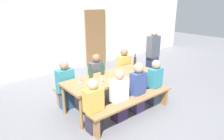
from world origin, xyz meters
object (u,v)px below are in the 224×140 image
at_px(seated_guest_far_1, 97,77).
at_px(seated_guest_near_2, 138,89).
at_px(tasting_table, 112,79).
at_px(seated_guest_far_0, 66,86).
at_px(wine_bottle_0, 90,73).
at_px(wooden_door, 96,38).
at_px(seated_guest_near_3, 155,83).
at_px(wine_bottle_1, 102,69).
at_px(bench_far, 95,83).
at_px(seated_guest_near_0, 94,107).
at_px(wine_glass_3, 102,78).
at_px(seated_guest_near_1, 119,97).
at_px(wine_glass_0, 139,67).
at_px(wine_glass_1, 80,77).
at_px(wine_bottle_2, 135,61).
at_px(bench_near, 134,103).
at_px(standing_host, 152,59).
at_px(wine_glass_2, 93,83).
at_px(seated_guest_far_2, 124,70).

bearing_deg(seated_guest_far_1, seated_guest_near_2, 14.31).
distance_m(tasting_table, seated_guest_far_0, 1.07).
bearing_deg(wine_bottle_0, wooden_door, 53.21).
bearing_deg(wine_bottle_0, seated_guest_near_3, -32.22).
relative_size(wooden_door, wine_bottle_1, 6.05).
height_order(bench_far, seated_guest_near_0, seated_guest_near_0).
relative_size(wine_glass_3, seated_guest_near_1, 0.15).
bearing_deg(wine_glass_0, wine_glass_1, 165.31).
height_order(wine_bottle_0, seated_guest_far_1, seated_guest_far_1).
bearing_deg(seated_guest_near_3, wine_bottle_2, -12.56).
bearing_deg(wine_glass_0, bench_near, -142.85).
height_order(seated_guest_far_0, seated_guest_far_1, seated_guest_far_1).
height_order(tasting_table, seated_guest_near_3, seated_guest_near_3).
xyz_separation_m(seated_guest_near_3, standing_host, (0.79, 0.76, 0.29)).
xyz_separation_m(wooden_door, seated_guest_far_1, (-1.73, -2.51, -0.49)).
distance_m(wine_bottle_2, standing_host, 0.60).
bearing_deg(wine_bottle_1, seated_guest_near_0, -134.96).
bearing_deg(wine_bottle_1, wine_glass_2, -139.51).
bearing_deg(wine_glass_0, seated_guest_near_3, -63.07).
height_order(wine_bottle_1, seated_guest_far_2, seated_guest_far_2).
relative_size(wine_glass_1, wine_glass_2, 1.17).
relative_size(wine_bottle_0, seated_guest_far_1, 0.28).
bearing_deg(wine_glass_0, seated_guest_far_2, 73.86).
bearing_deg(wine_bottle_1, seated_guest_near_1, -101.84).
distance_m(bench_far, seated_guest_far_0, 0.93).
relative_size(bench_far, seated_guest_near_1, 1.96).
relative_size(bench_far, seated_guest_near_3, 1.97).
relative_size(bench_far, wine_glass_2, 14.42).
xyz_separation_m(wine_bottle_0, wine_glass_2, (-0.29, -0.53, -0.01)).
bearing_deg(wine_glass_2, standing_host, 11.56).
height_order(seated_guest_far_0, standing_host, standing_host).
distance_m(wooden_door, wine_bottle_2, 2.87).
height_order(wooden_door, wine_glass_2, wooden_door).
bearing_deg(wine_glass_1, wine_glass_3, -45.04).
distance_m(tasting_table, bench_near, 0.79).
relative_size(wooden_door, bench_far, 0.96).
relative_size(wine_glass_1, seated_guest_near_2, 0.15).
distance_m(wine_glass_0, seated_guest_far_1, 1.11).
relative_size(seated_guest_near_2, seated_guest_far_2, 0.99).
bearing_deg(bench_far, wine_glass_0, -54.71).
distance_m(wine_glass_0, seated_guest_far_2, 0.89).
bearing_deg(wine_bottle_2, seated_guest_near_2, -131.98).
bearing_deg(wine_glass_2, wooden_door, 54.37).
relative_size(wine_glass_2, seated_guest_far_1, 0.13).
bearing_deg(tasting_table, wine_glass_1, 168.45).
bearing_deg(seated_guest_far_2, standing_host, 62.07).
distance_m(wine_glass_1, seated_guest_near_0, 0.83).
height_order(wooden_door, wine_glass_3, wooden_door).
bearing_deg(wine_glass_1, wine_glass_2, -86.13).
bearing_deg(bench_far, wine_bottle_0, -131.46).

